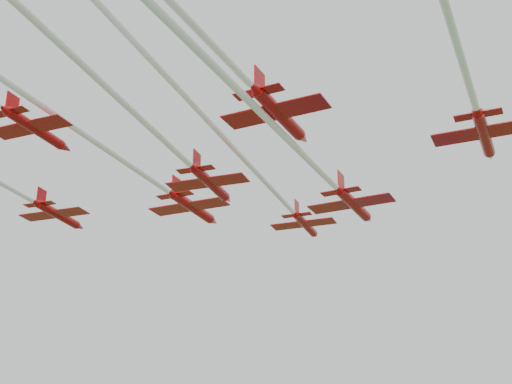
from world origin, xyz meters
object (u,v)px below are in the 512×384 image
(jet_row2_left, at_px, (140,172))
(jet_row4_right, at_px, (231,64))
(jet_row2_right, at_px, (292,143))
(jet_row3_mid, at_px, (126,105))
(jet_row3_right, at_px, (470,89))
(jet_lead, at_px, (254,169))

(jet_row2_left, xyz_separation_m, jet_row4_right, (19.01, -20.19, -2.31))
(jet_row2_right, height_order, jet_row3_mid, jet_row2_right)
(jet_row3_mid, distance_m, jet_row4_right, 9.35)
(jet_row3_mid, bearing_deg, jet_row2_left, 115.47)
(jet_row2_left, relative_size, jet_row4_right, 1.24)
(jet_row3_right, height_order, jet_row4_right, jet_row3_right)
(jet_row3_mid, height_order, jet_row4_right, jet_row4_right)
(jet_row2_left, bearing_deg, jet_row3_right, -10.63)
(jet_lead, distance_m, jet_row2_right, 13.97)
(jet_row2_right, height_order, jet_row3_right, jet_row3_right)
(jet_lead, relative_size, jet_row3_mid, 1.09)
(jet_row3_right, bearing_deg, jet_row2_right, 177.61)
(jet_row2_left, xyz_separation_m, jet_row3_right, (35.29, -8.51, -1.41))
(jet_row3_right, bearing_deg, jet_row4_right, -141.56)
(jet_row2_left, height_order, jet_row2_right, jet_row2_left)
(jet_lead, distance_m, jet_row3_right, 26.80)
(jet_row2_right, bearing_deg, jet_row4_right, -86.78)
(jet_row2_right, bearing_deg, jet_lead, 130.52)
(jet_row2_right, height_order, jet_row4_right, jet_row4_right)
(jet_row3_right, xyz_separation_m, jet_row4_right, (-16.28, -11.67, -0.90))
(jet_row3_mid, bearing_deg, jet_lead, 84.21)
(jet_lead, relative_size, jet_row3_right, 1.54)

